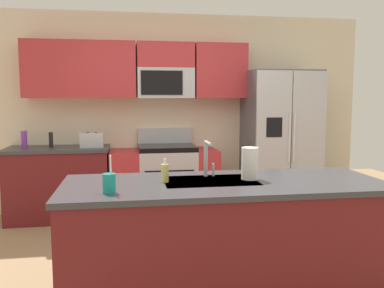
# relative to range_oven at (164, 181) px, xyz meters

# --- Properties ---
(ground_plane) EXTENTS (9.00, 9.00, 0.00)m
(ground_plane) POSITION_rel_range_oven_xyz_m (0.14, -1.80, -0.44)
(ground_plane) COLOR #997A56
(ground_plane) RESTS_ON ground
(kitchen_wall_unit) EXTENTS (5.20, 0.43, 2.60)m
(kitchen_wall_unit) POSITION_rel_range_oven_xyz_m (0.00, 0.28, 1.03)
(kitchen_wall_unit) COLOR beige
(kitchen_wall_unit) RESTS_ON ground
(back_counter) EXTENTS (1.23, 0.63, 0.90)m
(back_counter) POSITION_rel_range_oven_xyz_m (-1.30, -0.00, 0.01)
(back_counter) COLOR maroon
(back_counter) RESTS_ON ground
(range_oven) EXTENTS (1.36, 0.61, 1.10)m
(range_oven) POSITION_rel_range_oven_xyz_m (0.00, 0.00, 0.00)
(range_oven) COLOR #B7BABF
(range_oven) RESTS_ON ground
(refrigerator) EXTENTS (0.90, 0.76, 1.85)m
(refrigerator) POSITION_rel_range_oven_xyz_m (1.53, -0.07, 0.48)
(refrigerator) COLOR #4C4F54
(refrigerator) RESTS_ON ground
(island_counter) EXTENTS (2.34, 0.91, 0.90)m
(island_counter) POSITION_rel_range_oven_xyz_m (0.23, -2.32, 0.01)
(island_counter) COLOR maroon
(island_counter) RESTS_ON ground
(toaster) EXTENTS (0.28, 0.16, 0.18)m
(toaster) POSITION_rel_range_oven_xyz_m (-0.89, -0.05, 0.55)
(toaster) COLOR #B7BABF
(toaster) RESTS_ON back_counter
(pepper_mill) EXTENTS (0.05, 0.05, 0.19)m
(pepper_mill) POSITION_rel_range_oven_xyz_m (-1.38, -0.00, 0.55)
(pepper_mill) COLOR black
(pepper_mill) RESTS_ON back_counter
(bottle_purple) EXTENTS (0.07, 0.07, 0.21)m
(bottle_purple) POSITION_rel_range_oven_xyz_m (-1.69, -0.00, 0.56)
(bottle_purple) COLOR purple
(bottle_purple) RESTS_ON back_counter
(sink_faucet) EXTENTS (0.08, 0.21, 0.28)m
(sink_faucet) POSITION_rel_range_oven_xyz_m (0.14, -2.13, 0.62)
(sink_faucet) COLOR #B7BABF
(sink_faucet) RESTS_ON island_counter
(drink_cup_teal) EXTENTS (0.08, 0.08, 0.25)m
(drink_cup_teal) POSITION_rel_range_oven_xyz_m (-0.58, -2.55, 0.52)
(drink_cup_teal) COLOR teal
(drink_cup_teal) RESTS_ON island_counter
(soap_dispenser) EXTENTS (0.06, 0.06, 0.17)m
(soap_dispenser) POSITION_rel_range_oven_xyz_m (-0.20, -2.27, 0.53)
(soap_dispenser) COLOR #D8CC66
(soap_dispenser) RESTS_ON island_counter
(paper_towel_roll) EXTENTS (0.12, 0.12, 0.24)m
(paper_towel_roll) POSITION_rel_range_oven_xyz_m (0.44, -2.27, 0.58)
(paper_towel_roll) COLOR white
(paper_towel_roll) RESTS_ON island_counter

